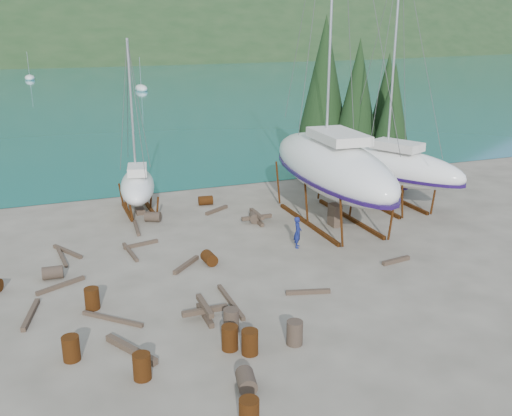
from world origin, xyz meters
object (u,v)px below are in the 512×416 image
object	(u,v)px
large_sailboat_near	(331,165)
small_sailboat_shore	(137,185)
worker	(298,232)
large_sailboat_far	(391,166)

from	to	relation	value
large_sailboat_near	small_sailboat_shore	xyz separation A→B (m)	(-9.79, 5.86, -1.67)
large_sailboat_near	small_sailboat_shore	size ratio (longest dim) A/B	2.06
worker	small_sailboat_shore	bearing A→B (deg)	64.95
large_sailboat_far	worker	bearing A→B (deg)	-176.50
large_sailboat_far	small_sailboat_shore	bearing A→B (deg)	139.61
large_sailboat_far	small_sailboat_shore	world-z (taller)	large_sailboat_far
large_sailboat_near	worker	bearing A→B (deg)	-136.02
large_sailboat_far	worker	distance (m)	9.68
large_sailboat_far	small_sailboat_shore	size ratio (longest dim) A/B	1.52
large_sailboat_far	worker	size ratio (longest dim) A/B	9.54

